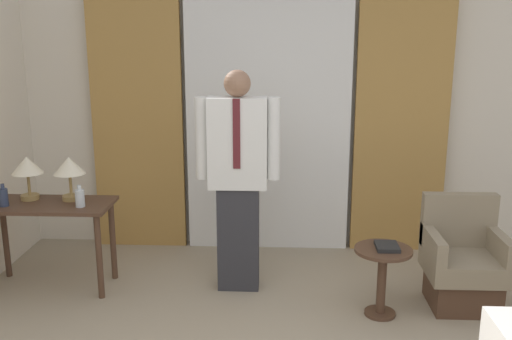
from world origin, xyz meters
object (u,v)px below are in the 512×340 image
at_px(desk, 48,218).
at_px(armchair, 463,265).
at_px(table_lamp_left, 27,168).
at_px(side_table, 382,270).
at_px(book, 387,246).
at_px(person, 238,174).
at_px(bottle_by_lamp, 80,198).
at_px(bottle_near_edge, 4,197).
at_px(table_lamp_right, 69,169).

relative_size(desk, armchair, 1.25).
bearing_deg(table_lamp_left, side_table, -9.41).
bearing_deg(book, person, 159.53).
relative_size(bottle_by_lamp, person, 0.10).
bearing_deg(person, side_table, -21.23).
distance_m(bottle_near_edge, side_table, 3.01).
height_order(person, side_table, person).
height_order(table_lamp_left, bottle_by_lamp, table_lamp_left).
distance_m(desk, bottle_near_edge, 0.38).
height_order(table_lamp_left, side_table, table_lamp_left).
xyz_separation_m(desk, person, (1.56, 0.06, 0.38)).
bearing_deg(desk, book, -7.71).
bearing_deg(side_table, bottle_by_lamp, 172.98).
bearing_deg(bottle_near_edge, table_lamp_left, 57.58).
xyz_separation_m(table_lamp_right, person, (1.39, -0.04, -0.02)).
xyz_separation_m(side_table, book, (0.03, 0.01, 0.19)).
xyz_separation_m(table_lamp_left, bottle_near_edge, (-0.12, -0.20, -0.19)).
distance_m(bottle_by_lamp, book, 2.41).
bearing_deg(table_lamp_right, bottle_by_lamp, -52.93).
bearing_deg(book, bottle_near_edge, 174.87).
bearing_deg(side_table, person, 158.77).
distance_m(bottle_by_lamp, armchair, 3.05).
relative_size(desk, bottle_by_lamp, 5.97).
relative_size(bottle_near_edge, person, 0.10).
height_order(table_lamp_left, table_lamp_right, same).
distance_m(table_lamp_right, person, 1.39).
height_order(table_lamp_right, book, table_lamp_right).
bearing_deg(bottle_by_lamp, side_table, -7.02).
height_order(bottle_by_lamp, side_table, bottle_by_lamp).
xyz_separation_m(bottle_by_lamp, person, (1.25, 0.14, 0.18)).
distance_m(desk, armchair, 3.34).
bearing_deg(armchair, bottle_by_lamp, 178.44).
bearing_deg(bottle_near_edge, bottle_by_lamp, 1.36).
bearing_deg(table_lamp_left, bottle_by_lamp, -20.41).
xyz_separation_m(table_lamp_right, bottle_near_edge, (-0.47, -0.20, -0.19)).
xyz_separation_m(table_lamp_right, bottle_by_lamp, (0.14, -0.18, -0.19)).
distance_m(table_lamp_left, bottle_near_edge, 0.30).
height_order(desk, bottle_by_lamp, bottle_by_lamp).
distance_m(side_table, book, 0.19).
relative_size(table_lamp_right, bottle_by_lamp, 2.04).
height_order(table_lamp_right, bottle_near_edge, table_lamp_right).
height_order(bottle_by_lamp, armchair, bottle_by_lamp).
bearing_deg(bottle_by_lamp, bottle_near_edge, -178.64).
relative_size(bottle_by_lamp, book, 0.87).
xyz_separation_m(bottle_by_lamp, book, (2.38, -0.28, -0.26)).
bearing_deg(table_lamp_right, book, -10.45).
xyz_separation_m(desk, side_table, (2.67, -0.37, -0.24)).
bearing_deg(armchair, desk, 177.18).
distance_m(desk, side_table, 2.70).
height_order(table_lamp_right, side_table, table_lamp_right).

